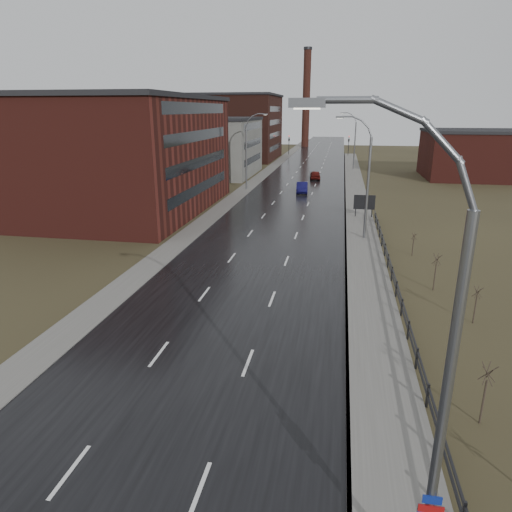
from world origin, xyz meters
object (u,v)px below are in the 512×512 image
at_px(streetlight_main, 432,386).
at_px(car_near, 302,188).
at_px(billboard, 364,203).
at_px(car_far, 315,175).

height_order(streetlight_main, car_near, streetlight_main).
distance_m(billboard, car_near, 17.69).
xyz_separation_m(car_near, car_far, (1.13, 14.16, 0.00)).
bearing_deg(streetlight_main, billboard, 89.17).
relative_size(billboard, car_far, 0.60).
relative_size(streetlight_main, car_far, 2.68).
bearing_deg(streetlight_main, car_near, 97.51).
distance_m(streetlight_main, billboard, 43.32).
bearing_deg(car_near, streetlight_main, -87.11).
bearing_deg(car_near, car_far, 80.82).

